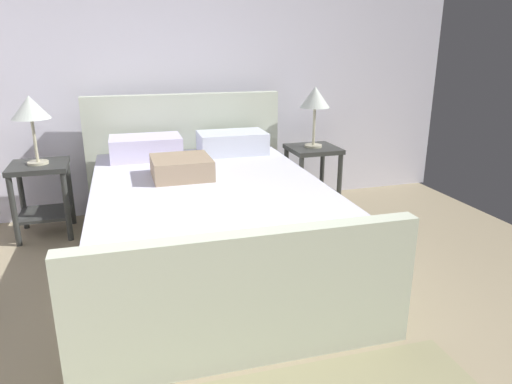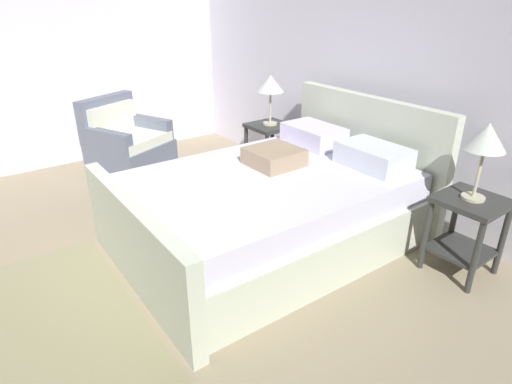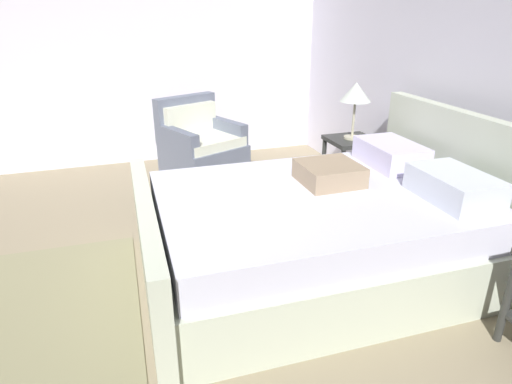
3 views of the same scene
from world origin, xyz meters
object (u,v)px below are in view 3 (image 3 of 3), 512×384
object	(u,v)px
bed	(322,229)
table_lamp_left	(356,94)
armchair	(201,150)
nightstand_left	(350,158)

from	to	relation	value
bed	table_lamp_left	bearing A→B (deg)	142.78
table_lamp_left	armchair	world-z (taller)	table_lamp_left
nightstand_left	armchair	world-z (taller)	armchair
bed	armchair	distance (m)	2.11
table_lamp_left	bed	bearing A→B (deg)	-37.22
table_lamp_left	armchair	bearing A→B (deg)	-124.28
bed	nightstand_left	distance (m)	1.47
nightstand_left	bed	bearing A→B (deg)	-37.22
nightstand_left	armchair	distance (m)	1.59
table_lamp_left	armchair	distance (m)	1.73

